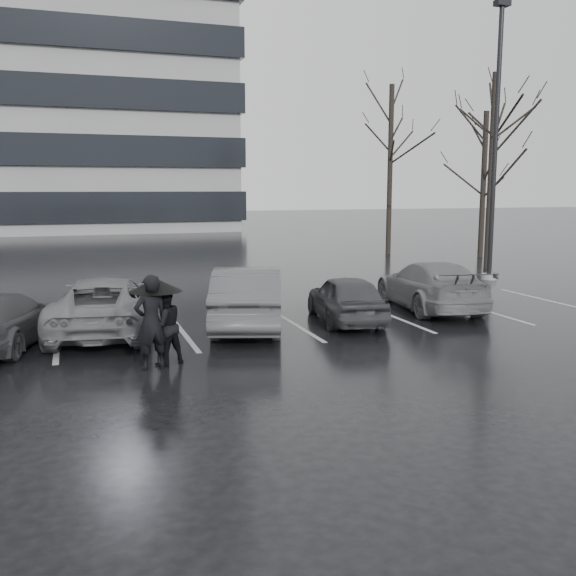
% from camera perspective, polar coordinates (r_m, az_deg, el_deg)
% --- Properties ---
extents(ground, '(160.00, 160.00, 0.00)m').
position_cam_1_polar(ground, '(13.98, 1.04, -5.08)').
color(ground, black).
rests_on(ground, ground).
extents(car_main, '(1.95, 3.75, 1.22)m').
position_cam_1_polar(car_main, '(16.32, 5.20, -0.90)').
color(car_main, black).
rests_on(car_main, ground).
extents(car_west_a, '(2.86, 4.80, 1.50)m').
position_cam_1_polar(car_west_a, '(15.62, -3.59, -0.81)').
color(car_west_a, '#2D2E30').
rests_on(car_west_a, ground).
extents(car_west_b, '(2.93, 5.06, 1.33)m').
position_cam_1_polar(car_west_b, '(15.56, -15.97, -1.49)').
color(car_west_b, '#505052').
rests_on(car_west_b, ground).
extents(car_east, '(2.51, 4.85, 1.35)m').
position_cam_1_polar(car_east, '(18.41, 12.54, 0.24)').
color(car_east, '#505052').
rests_on(car_east, ground).
extents(pedestrian_left, '(0.74, 0.58, 1.79)m').
position_cam_1_polar(pedestrian_left, '(12.27, -12.08, -2.98)').
color(pedestrian_left, black).
rests_on(pedestrian_left, ground).
extents(pedestrian_right, '(0.90, 0.81, 1.52)m').
position_cam_1_polar(pedestrian_right, '(12.54, -10.92, -3.31)').
color(pedestrian_right, black).
rests_on(pedestrian_right, ground).
extents(umbrella, '(1.00, 1.00, 1.70)m').
position_cam_1_polar(umbrella, '(12.44, -11.68, 0.27)').
color(umbrella, black).
rests_on(umbrella, ground).
extents(lamp_post, '(0.54, 0.54, 9.85)m').
position_cam_1_polar(lamp_post, '(24.83, 17.91, 11.09)').
color(lamp_post, gray).
rests_on(lamp_post, ground).
extents(stall_stripes, '(19.72, 5.00, 0.00)m').
position_cam_1_polar(stall_stripes, '(16.09, -4.67, -3.24)').
color(stall_stripes, '#AFAFB2').
rests_on(stall_stripes, ground).
extents(tree_east, '(0.26, 0.26, 8.00)m').
position_cam_1_polar(tree_east, '(28.18, 17.61, 9.76)').
color(tree_east, black).
rests_on(tree_east, ground).
extents(tree_ne, '(0.26, 0.26, 7.00)m').
position_cam_1_polar(tree_ne, '(32.88, 16.97, 8.74)').
color(tree_ne, black).
rests_on(tree_ne, ground).
extents(tree_north, '(0.26, 0.26, 8.50)m').
position_cam_1_polar(tree_north, '(33.62, 9.05, 10.28)').
color(tree_north, black).
rests_on(tree_north, ground).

